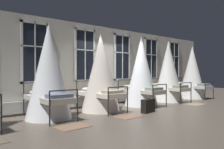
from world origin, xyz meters
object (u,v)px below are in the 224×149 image
at_px(cot_sixth, 192,73).
at_px(suitcase_dark, 148,106).
at_px(cot_fourth, 141,72).
at_px(cot_fifth, 168,72).
at_px(cot_third, 101,74).
at_px(cot_second, 49,72).

bearing_deg(cot_sixth, suitcase_dark, 104.67).
relative_size(cot_sixth, suitcase_dark, 4.51).
bearing_deg(suitcase_dark, cot_fourth, 42.02).
relative_size(cot_fifth, suitcase_dark, 4.67).
xyz_separation_m(cot_third, suitcase_dark, (1.00, -1.24, -1.05)).
bearing_deg(cot_second, cot_third, -90.12).
xyz_separation_m(cot_fourth, cot_fifth, (1.90, 0.08, 0.00)).
height_order(cot_second, cot_sixth, cot_second).
bearing_deg(cot_third, suitcase_dark, -140.62).
bearing_deg(suitcase_dark, cot_third, 120.22).
distance_m(cot_second, suitcase_dark, 3.31).
bearing_deg(cot_sixth, cot_second, 90.23).
height_order(cot_fourth, cot_fifth, cot_fifth).
bearing_deg(suitcase_dark, cot_fifth, 15.13).
xyz_separation_m(cot_third, cot_sixth, (5.79, -0.04, 0.01)).
bearing_deg(cot_fourth, suitcase_dark, 140.03).
xyz_separation_m(cot_fifth, suitcase_dark, (-2.86, -1.26, -1.10)).
height_order(cot_fourth, suitcase_dark, cot_fourth).
relative_size(cot_second, cot_third, 1.04).
bearing_deg(cot_sixth, cot_fifth, 88.92).
xyz_separation_m(cot_third, cot_fifth, (3.86, 0.01, 0.05)).
relative_size(cot_second, cot_sixth, 1.03).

